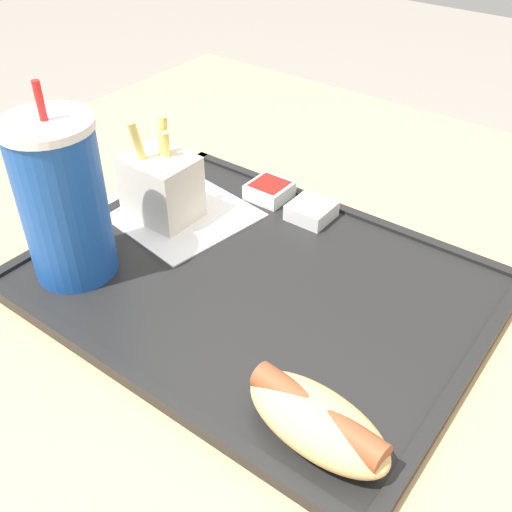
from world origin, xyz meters
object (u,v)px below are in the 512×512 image
object	(u,v)px
fries_carton	(161,186)
soda_cup	(63,201)
sauce_cup_mayo	(311,210)
sauce_cup_ketchup	(269,190)
hot_dog_far	(317,420)

from	to	relation	value
fries_carton	soda_cup	bearing A→B (deg)	88.96
soda_cup	sauce_cup_mayo	bearing A→B (deg)	-122.00
soda_cup	sauce_cup_mayo	size ratio (longest dim) A/B	4.26
soda_cup	fries_carton	size ratio (longest dim) A/B	1.67
fries_carton	sauce_cup_mayo	world-z (taller)	fries_carton
sauce_cup_ketchup	hot_dog_far	bearing A→B (deg)	131.64
soda_cup	sauce_cup_mayo	xyz separation A→B (m)	(-0.14, -0.22, -0.07)
sauce_cup_mayo	fries_carton	bearing A→B (deg)	35.80
soda_cup	fries_carton	distance (m)	0.13
fries_carton	sauce_cup_mayo	xyz separation A→B (m)	(-0.14, -0.10, -0.03)
soda_cup	fries_carton	bearing A→B (deg)	-91.04
soda_cup	hot_dog_far	xyz separation A→B (m)	(-0.30, 0.03, -0.06)
soda_cup	sauce_cup_ketchup	bearing A→B (deg)	-108.03
sauce_cup_mayo	hot_dog_far	bearing A→B (deg)	123.35
fries_carton	sauce_cup_mayo	size ratio (longest dim) A/B	2.55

